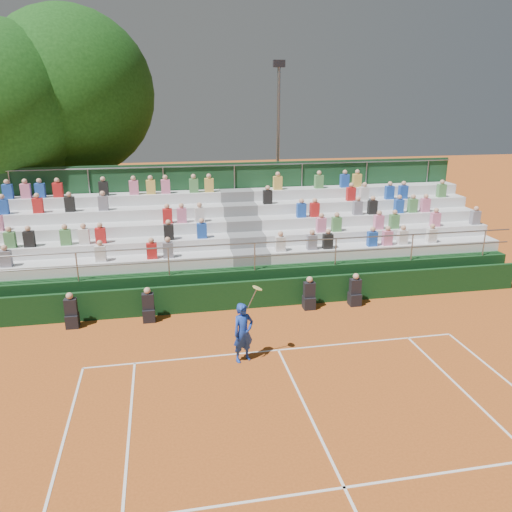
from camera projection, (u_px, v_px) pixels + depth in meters
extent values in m
plane|color=#B6561E|center=(278.00, 350.00, 14.61)|extent=(90.00, 90.00, 0.00)
cube|color=white|center=(278.00, 350.00, 14.61)|extent=(11.00, 0.06, 0.01)
cube|color=white|center=(310.00, 415.00, 11.62)|extent=(0.06, 6.40, 0.01)
cube|color=white|center=(344.00, 488.00, 9.48)|extent=(8.22, 0.06, 0.01)
cube|color=black|center=(258.00, 294.00, 17.45)|extent=(20.00, 0.15, 1.00)
cube|color=black|center=(72.00, 321.00, 16.02)|extent=(0.40, 0.40, 0.44)
cube|color=black|center=(71.00, 307.00, 15.87)|extent=(0.38, 0.25, 0.55)
sphere|color=tan|center=(69.00, 296.00, 15.76)|extent=(0.22, 0.22, 0.22)
cube|color=black|center=(149.00, 315.00, 16.45)|extent=(0.40, 0.40, 0.44)
cube|color=black|center=(148.00, 301.00, 16.30)|extent=(0.38, 0.25, 0.55)
sphere|color=tan|center=(147.00, 291.00, 16.19)|extent=(0.22, 0.22, 0.22)
cube|color=black|center=(309.00, 303.00, 17.43)|extent=(0.40, 0.40, 0.44)
cube|color=black|center=(309.00, 290.00, 17.28)|extent=(0.38, 0.25, 0.55)
sphere|color=tan|center=(310.00, 280.00, 17.16)|extent=(0.22, 0.22, 0.22)
cube|color=black|center=(354.00, 299.00, 17.73)|extent=(0.40, 0.40, 0.44)
cube|color=black|center=(355.00, 286.00, 17.58)|extent=(0.38, 0.25, 0.55)
sphere|color=tan|center=(356.00, 276.00, 17.47)|extent=(0.22, 0.22, 0.22)
cube|color=black|center=(243.00, 263.00, 20.32)|extent=(20.00, 5.20, 1.20)
cube|color=silver|center=(101.00, 266.00, 17.55)|extent=(9.30, 0.85, 0.42)
cube|color=silver|center=(385.00, 249.00, 19.46)|extent=(9.30, 0.85, 0.42)
cube|color=slate|center=(250.00, 257.00, 18.51)|extent=(1.40, 0.85, 0.42)
cube|color=silver|center=(102.00, 247.00, 18.22)|extent=(9.30, 0.85, 0.42)
cube|color=silver|center=(377.00, 233.00, 20.13)|extent=(9.30, 0.85, 0.42)
cube|color=slate|center=(246.00, 240.00, 19.17)|extent=(1.40, 0.85, 0.42)
cube|color=silver|center=(104.00, 230.00, 18.89)|extent=(9.30, 0.85, 0.42)
cube|color=silver|center=(369.00, 218.00, 20.79)|extent=(9.30, 0.85, 0.42)
cube|color=slate|center=(243.00, 224.00, 19.84)|extent=(1.40, 0.85, 0.42)
cube|color=silver|center=(105.00, 215.00, 19.55)|extent=(9.30, 0.85, 0.42)
cube|color=silver|center=(362.00, 204.00, 21.46)|extent=(9.30, 0.85, 0.42)
cube|color=slate|center=(239.00, 209.00, 20.51)|extent=(1.40, 0.85, 0.42)
cube|color=silver|center=(106.00, 200.00, 20.22)|extent=(9.30, 0.85, 0.42)
cube|color=silver|center=(355.00, 191.00, 22.13)|extent=(9.30, 0.85, 0.42)
cube|color=slate|center=(236.00, 195.00, 21.17)|extent=(1.40, 0.85, 0.42)
cube|color=#194224|center=(235.00, 213.00, 21.94)|extent=(20.00, 0.12, 4.40)
cylinder|color=gray|center=(255.00, 243.00, 17.45)|extent=(20.00, 0.05, 0.05)
cylinder|color=gray|center=(234.00, 165.00, 21.20)|extent=(20.00, 0.05, 0.05)
cube|color=slate|center=(6.00, 259.00, 16.73)|extent=(0.36, 0.24, 0.56)
cube|color=silver|center=(101.00, 254.00, 17.27)|extent=(0.36, 0.24, 0.56)
cube|color=red|center=(152.00, 251.00, 17.58)|extent=(0.36, 0.24, 0.56)
cube|color=slate|center=(168.00, 250.00, 17.68)|extent=(0.36, 0.24, 0.56)
cube|color=#4C8C4C|center=(10.00, 240.00, 17.39)|extent=(0.36, 0.24, 0.56)
cube|color=black|center=(29.00, 239.00, 17.50)|extent=(0.36, 0.24, 0.56)
cube|color=#4C8C4C|center=(66.00, 237.00, 17.72)|extent=(0.36, 0.24, 0.56)
cube|color=silver|center=(84.00, 236.00, 17.83)|extent=(0.36, 0.24, 0.56)
cube|color=red|center=(101.00, 236.00, 17.93)|extent=(0.36, 0.24, 0.56)
cube|color=black|center=(169.00, 232.00, 18.36)|extent=(0.36, 0.24, 0.56)
cube|color=#1E4CB2|center=(202.00, 231.00, 18.58)|extent=(0.36, 0.24, 0.56)
cube|color=red|center=(167.00, 216.00, 19.03)|extent=(0.36, 0.24, 0.56)
cube|color=pink|center=(182.00, 215.00, 19.12)|extent=(0.36, 0.24, 0.56)
cube|color=silver|center=(200.00, 215.00, 19.25)|extent=(0.36, 0.24, 0.56)
cube|color=#1E4CB2|center=(3.00, 207.00, 18.62)|extent=(0.36, 0.24, 0.56)
cube|color=red|center=(38.00, 205.00, 18.84)|extent=(0.36, 0.24, 0.56)
cube|color=black|center=(70.00, 204.00, 19.05)|extent=(0.36, 0.24, 0.56)
cube|color=slate|center=(103.00, 203.00, 19.27)|extent=(0.36, 0.24, 0.56)
cube|color=#1E4CB2|center=(8.00, 192.00, 19.29)|extent=(0.36, 0.24, 0.56)
cube|color=pink|center=(26.00, 191.00, 19.41)|extent=(0.36, 0.24, 0.56)
cube|color=#1E4CB2|center=(40.00, 191.00, 19.50)|extent=(0.36, 0.24, 0.56)
cube|color=red|center=(58.00, 190.00, 19.62)|extent=(0.36, 0.24, 0.56)
cube|color=black|center=(104.00, 189.00, 19.93)|extent=(0.36, 0.24, 0.56)
cube|color=pink|center=(134.00, 188.00, 20.14)|extent=(0.36, 0.24, 0.56)
cube|color=gold|center=(151.00, 187.00, 20.26)|extent=(0.36, 0.24, 0.56)
cube|color=pink|center=(166.00, 187.00, 20.36)|extent=(0.36, 0.24, 0.56)
cube|color=#4C8C4C|center=(194.00, 186.00, 20.57)|extent=(0.36, 0.24, 0.56)
cube|color=gold|center=(209.00, 185.00, 20.68)|extent=(0.36, 0.24, 0.56)
cube|color=silver|center=(280.00, 244.00, 18.41)|extent=(0.36, 0.24, 0.56)
cube|color=slate|center=(312.00, 242.00, 18.63)|extent=(0.36, 0.24, 0.56)
cube|color=black|center=(328.00, 241.00, 18.74)|extent=(0.36, 0.24, 0.56)
cube|color=#1E4CB2|center=(372.00, 239.00, 19.06)|extent=(0.36, 0.24, 0.56)
cube|color=pink|center=(387.00, 238.00, 19.17)|extent=(0.36, 0.24, 0.56)
cube|color=silver|center=(402.00, 237.00, 19.28)|extent=(0.36, 0.24, 0.56)
cube|color=silver|center=(432.00, 236.00, 19.50)|extent=(0.36, 0.24, 0.56)
cube|color=pink|center=(321.00, 225.00, 19.41)|extent=(0.36, 0.24, 0.56)
cube|color=#4C8C4C|center=(337.00, 224.00, 19.52)|extent=(0.36, 0.24, 0.56)
cube|color=pink|center=(379.00, 222.00, 19.83)|extent=(0.36, 0.24, 0.56)
cube|color=#4C8C4C|center=(394.00, 221.00, 19.95)|extent=(0.36, 0.24, 0.56)
cube|color=pink|center=(435.00, 219.00, 20.27)|extent=(0.36, 0.24, 0.56)
cube|color=slate|center=(475.00, 218.00, 20.59)|extent=(0.36, 0.24, 0.56)
cube|color=#1E4CB2|center=(301.00, 210.00, 19.97)|extent=(0.36, 0.24, 0.56)
cube|color=red|center=(315.00, 210.00, 20.07)|extent=(0.36, 0.24, 0.56)
cube|color=slate|center=(358.00, 208.00, 20.40)|extent=(0.36, 0.24, 0.56)
cube|color=black|center=(372.00, 207.00, 20.51)|extent=(0.36, 0.24, 0.56)
cube|color=#1E4CB2|center=(399.00, 206.00, 20.72)|extent=(0.36, 0.24, 0.56)
cube|color=#4C8C4C|center=(412.00, 206.00, 20.83)|extent=(0.36, 0.24, 0.56)
cube|color=pink|center=(425.00, 205.00, 20.93)|extent=(0.36, 0.24, 0.56)
cube|color=black|center=(268.00, 197.00, 20.42)|extent=(0.36, 0.24, 0.56)
cube|color=red|center=(351.00, 194.00, 21.06)|extent=(0.36, 0.24, 0.56)
cube|color=silver|center=(364.00, 193.00, 21.17)|extent=(0.36, 0.24, 0.56)
cube|color=#1E4CB2|center=(389.00, 193.00, 21.38)|extent=(0.36, 0.24, 0.56)
cube|color=#1E4CB2|center=(403.00, 192.00, 21.49)|extent=(0.36, 0.24, 0.56)
cube|color=#4C8C4C|center=(441.00, 191.00, 21.81)|extent=(0.36, 0.24, 0.56)
cube|color=gold|center=(278.00, 183.00, 21.20)|extent=(0.36, 0.24, 0.56)
cube|color=#4C8C4C|center=(319.00, 182.00, 21.52)|extent=(0.36, 0.24, 0.56)
cube|color=#1E4CB2|center=(345.00, 181.00, 21.73)|extent=(0.36, 0.24, 0.56)
cube|color=gold|center=(357.00, 180.00, 21.83)|extent=(0.36, 0.24, 0.56)
imported|color=#173AAD|center=(243.00, 333.00, 13.80)|extent=(0.73, 0.62, 1.71)
cylinder|color=gray|center=(252.00, 299.00, 13.55)|extent=(0.26, 0.03, 0.51)
cylinder|color=#E5D866|center=(257.00, 288.00, 13.48)|extent=(0.26, 0.28, 0.14)
cylinder|color=#351F13|center=(19.00, 216.00, 22.58)|extent=(0.50, 0.50, 3.85)
sphere|color=#113A0F|center=(3.00, 107.00, 21.13)|extent=(7.04, 7.04, 7.04)
cylinder|color=#351F13|center=(82.00, 204.00, 24.31)|extent=(0.50, 0.50, 4.20)
sphere|color=#113A0F|center=(70.00, 93.00, 22.75)|extent=(7.55, 7.55, 7.55)
cylinder|color=gray|center=(278.00, 152.00, 26.60)|extent=(0.16, 0.16, 8.50)
cube|color=black|center=(279.00, 64.00, 25.24)|extent=(0.60, 0.25, 0.35)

